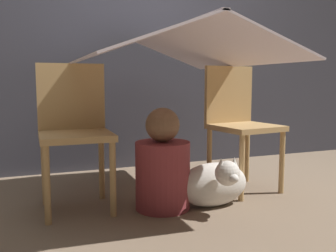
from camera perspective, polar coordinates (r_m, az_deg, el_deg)
ground_plane at (r=2.34m, az=1.25°, el=-12.05°), size 8.80×8.80×0.00m
wall_back at (r=3.35m, az=-6.47°, el=15.18°), size 7.00×0.05×2.50m
chair_left at (r=2.29m, az=-14.08°, el=-0.13°), size 0.41×0.41×0.87m
chair_right at (r=2.68m, az=10.74°, el=0.90°), size 0.46×0.46×0.87m
sheet_canopy at (r=2.36m, az=-0.00°, el=12.05°), size 1.15×1.42×0.22m
person_front at (r=2.23m, az=-0.83°, el=-6.31°), size 0.32×0.32×0.61m
dog at (r=2.29m, az=7.13°, el=-8.63°), size 0.45×0.37×0.33m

